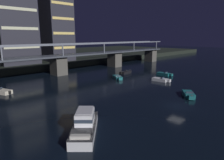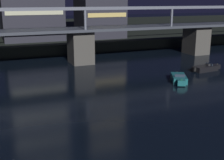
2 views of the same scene
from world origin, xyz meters
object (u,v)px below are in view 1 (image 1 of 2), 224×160
Objects in this scene: cabin_cruiser_near_left at (85,124)px; speedboat_mid_right at (126,72)px; speedboat_far_center at (161,80)px; river_bridge at (58,61)px; tower_west_tall at (12,19)px; speedboat_mid_center at (118,77)px; speedboat_near_center at (164,74)px; tower_central at (57,26)px; speedboat_mid_left at (2,91)px; speedboat_near_right at (189,94)px.

cabin_cruiser_near_left is 1.53× the size of speedboat_mid_right.
river_bridge is at bearing 118.43° from speedboat_far_center.
cabin_cruiser_near_left is at bearing -101.62° from tower_west_tall.
cabin_cruiser_near_left is 1.53× the size of speedboat_far_center.
tower_west_tall is 6.17× the size of speedboat_mid_center.
cabin_cruiser_near_left reaches higher than speedboat_far_center.
tower_west_tall is 53.73m from speedboat_near_center.
speedboat_mid_center is (-13.64, 6.48, 0.00)m from speedboat_near_center.
tower_west_tall is 1.13× the size of tower_central.
tower_central is at bearing 101.96° from speedboat_mid_right.
speedboat_near_center is (12.45, -39.94, -15.04)m from tower_central.
speedboat_mid_center is 11.66m from speedboat_far_center.
tower_central reaches higher than speedboat_mid_right.
speedboat_mid_center is at bearing -92.03° from tower_central.
speedboat_near_center is at bearing -46.29° from river_bridge.
speedboat_far_center is at bearing -61.57° from river_bridge.
river_bridge is 21.57m from speedboat_mid_left.
river_bridge reaches higher than speedboat_far_center.
tower_west_tall reaches higher than speedboat_far_center.
speedboat_far_center is at bearing -66.92° from tower_west_tall.
speedboat_mid_left is (-28.56, -26.57, -15.04)m from tower_central.
speedboat_far_center is at bearing -155.24° from speedboat_near_center.
cabin_cruiser_near_left is 1.57× the size of speedboat_mid_left.
tower_central is at bearing -11.43° from tower_west_tall.
river_bridge reaches higher than speedboat_near_center.
river_bridge is 20.19× the size of speedboat_mid_left.
river_bridge is at bearing 64.79° from cabin_cruiser_near_left.
speedboat_near_center is 1.02× the size of speedboat_mid_left.
speedboat_near_right and speedboat_mid_right have the same top height.
speedboat_mid_right is at bearing 34.44° from cabin_cruiser_near_left.
tower_central is 41.80m from speedboat_mid_left.
tower_west_tall is at bearing 101.79° from speedboat_near_right.
cabin_cruiser_near_left is 1.63× the size of speedboat_mid_center.
tower_west_tall reaches higher than speedboat_mid_center.
speedboat_mid_right is at bearing -78.04° from tower_central.
speedboat_mid_right is (32.77, 22.47, -0.64)m from cabin_cruiser_near_left.
tower_west_tall is 3.79× the size of cabin_cruiser_near_left.
tower_west_tall is 42.63m from speedboat_mid_right.
tower_west_tall is at bearing 110.84° from speedboat_mid_center.
speedboat_near_right is (-15.49, -14.70, 0.00)m from speedboat_near_center.
speedboat_near_center is 0.99× the size of speedboat_mid_right.
cabin_cruiser_near_left is (-26.46, -52.26, -14.40)m from tower_central.
speedboat_near_center is 0.99× the size of speedboat_far_center.
tower_west_tall reaches higher than river_bridge.
speedboat_near_center and speedboat_far_center have the same top height.
speedboat_mid_left is 37.36m from speedboat_far_center.
cabin_cruiser_near_left reaches higher than speedboat_mid_right.
river_bridge is at bearing -74.87° from tower_west_tall.
speedboat_near_center is at bearing -72.69° from tower_central.
speedboat_mid_left is 1.04× the size of speedboat_mid_center.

